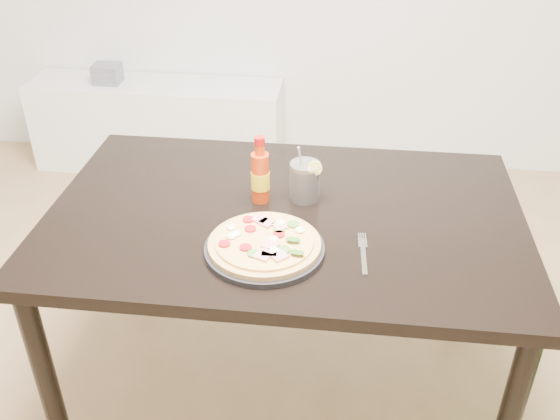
# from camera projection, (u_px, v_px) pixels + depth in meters

# --- Properties ---
(dining_table) EXTENTS (1.40, 0.90, 0.75)m
(dining_table) POSITION_uv_depth(u_px,v_px,m) (285.00, 235.00, 1.89)
(dining_table) COLOR black
(dining_table) RESTS_ON ground
(plate) EXTENTS (0.32, 0.32, 0.02)m
(plate) POSITION_uv_depth(u_px,v_px,m) (265.00, 249.00, 1.67)
(plate) COLOR black
(plate) RESTS_ON dining_table
(pizza) EXTENTS (0.30, 0.30, 0.03)m
(pizza) POSITION_uv_depth(u_px,v_px,m) (265.00, 243.00, 1.66)
(pizza) COLOR tan
(pizza) RESTS_ON plate
(hot_sauce_bottle) EXTENTS (0.06, 0.06, 0.21)m
(hot_sauce_bottle) POSITION_uv_depth(u_px,v_px,m) (260.00, 176.00, 1.85)
(hot_sauce_bottle) COLOR red
(hot_sauce_bottle) RESTS_ON dining_table
(cola_cup) EXTENTS (0.10, 0.09, 0.18)m
(cola_cup) POSITION_uv_depth(u_px,v_px,m) (305.00, 182.00, 1.88)
(cola_cup) COLOR black
(cola_cup) RESTS_ON dining_table
(fork) EXTENTS (0.03, 0.19, 0.00)m
(fork) POSITION_uv_depth(u_px,v_px,m) (363.00, 252.00, 1.67)
(fork) COLOR silver
(fork) RESTS_ON dining_table
(media_console) EXTENTS (1.40, 0.34, 0.50)m
(media_console) POSITION_uv_depth(u_px,v_px,m) (158.00, 125.00, 3.56)
(media_console) COLOR white
(media_console) RESTS_ON ground
(cd_stack) EXTENTS (0.14, 0.12, 0.10)m
(cd_stack) POSITION_uv_depth(u_px,v_px,m) (107.00, 74.00, 3.41)
(cd_stack) COLOR slate
(cd_stack) RESTS_ON media_console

